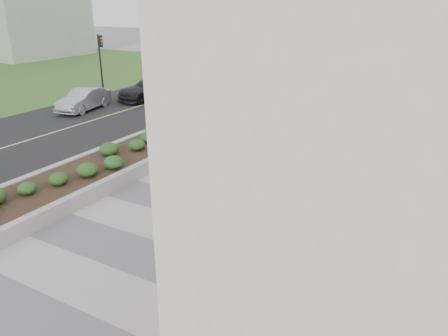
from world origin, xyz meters
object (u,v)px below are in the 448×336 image
at_px(traffic_signal_far, 101,56).
at_px(car_dark, 154,88).
at_px(traffic_signal_near, 218,64).
at_px(car_silver, 84,100).
at_px(planter, 127,155).
at_px(skateboarder, 292,144).

bearing_deg(traffic_signal_far, car_dark, 10.76).
distance_m(traffic_signal_near, car_dark, 5.64).
bearing_deg(car_dark, car_silver, -93.34).
xyz_separation_m(traffic_signal_near, traffic_signal_far, (-9.20, -0.50, 0.00)).
distance_m(planter, car_dark, 12.83).
distance_m(planter, skateboarder, 6.94).
bearing_deg(car_dark, planter, -39.91).
height_order(planter, traffic_signal_near, traffic_signal_near).
bearing_deg(traffic_signal_near, car_silver, -147.48).
height_order(traffic_signal_near, car_silver, traffic_signal_near).
relative_size(planter, car_dark, 3.43).
height_order(traffic_signal_far, car_silver, traffic_signal_far).
xyz_separation_m(traffic_signal_near, car_dark, (-5.27, 0.25, -2.00)).
xyz_separation_m(skateboarder, car_silver, (-14.53, 2.19, -0.08)).
xyz_separation_m(planter, traffic_signal_far, (-10.93, 10.00, 2.34)).
height_order(planter, car_silver, car_silver).
distance_m(traffic_signal_near, car_silver, 8.59).
bearing_deg(skateboarder, car_silver, -179.17).
xyz_separation_m(skateboarder, car_dark, (-12.78, 6.92, 0.01)).
relative_size(traffic_signal_far, skateboarder, 2.84).
bearing_deg(car_silver, skateboarder, -19.54).
xyz_separation_m(traffic_signal_near, skateboarder, (7.50, -6.67, -2.01)).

